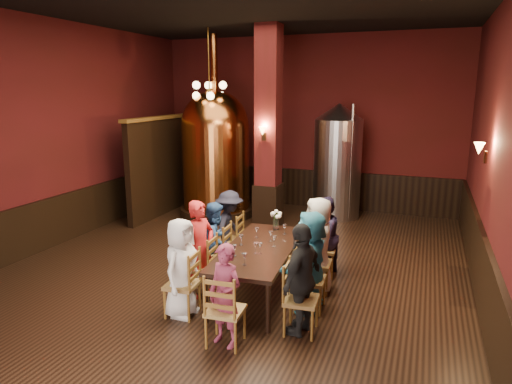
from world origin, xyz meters
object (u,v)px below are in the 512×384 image
at_px(person_0, 181,268).
at_px(copper_kettle, 216,152).
at_px(rose_vase, 276,217).
at_px(steel_vessel, 337,161).
at_px(person_1, 200,249).
at_px(dining_table, 260,251).
at_px(person_2, 216,241).

xyz_separation_m(person_0, copper_kettle, (-1.83, 4.97, 0.90)).
bearing_deg(rose_vase, steel_vessel, 85.43).
bearing_deg(steel_vessel, person_1, -101.73).
bearing_deg(person_0, steel_vessel, -7.39).
bearing_deg(dining_table, person_0, -130.36).
bearing_deg(person_1, dining_table, -47.62).
distance_m(copper_kettle, steel_vessel, 3.01).
bearing_deg(rose_vase, person_2, -140.51).
xyz_separation_m(person_1, person_2, (-0.05, 0.66, -0.09)).
bearing_deg(copper_kettle, person_1, -67.52).
bearing_deg(person_1, person_0, -158.83).
bearing_deg(person_0, dining_table, -33.46).
bearing_deg(dining_table, person_2, 158.78).
height_order(person_2, rose_vase, person_2).
xyz_separation_m(dining_table, rose_vase, (-0.05, 0.94, 0.29)).
distance_m(person_2, steel_vessel, 4.76).
height_order(person_1, rose_vase, person_1).
xyz_separation_m(copper_kettle, rose_vase, (2.55, -2.96, -0.63)).
bearing_deg(rose_vase, person_0, -109.82).
bearing_deg(person_1, rose_vase, -13.23).
relative_size(person_0, rose_vase, 4.03).
bearing_deg(person_1, steel_vessel, 5.09).
relative_size(person_1, rose_vase, 4.30).
xyz_separation_m(dining_table, person_0, (-0.77, -1.06, 0.02)).
relative_size(person_1, copper_kettle, 0.34).
relative_size(person_1, steel_vessel, 0.54).
bearing_deg(rose_vase, copper_kettle, 130.73).
relative_size(person_0, steel_vessel, 0.50).
xyz_separation_m(copper_kettle, steel_vessel, (2.86, 0.92, -0.20)).
bearing_deg(person_1, copper_kettle, 39.29).
xyz_separation_m(person_2, rose_vase, (0.82, 0.68, 0.32)).
xyz_separation_m(person_1, rose_vase, (0.77, 1.34, 0.23)).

